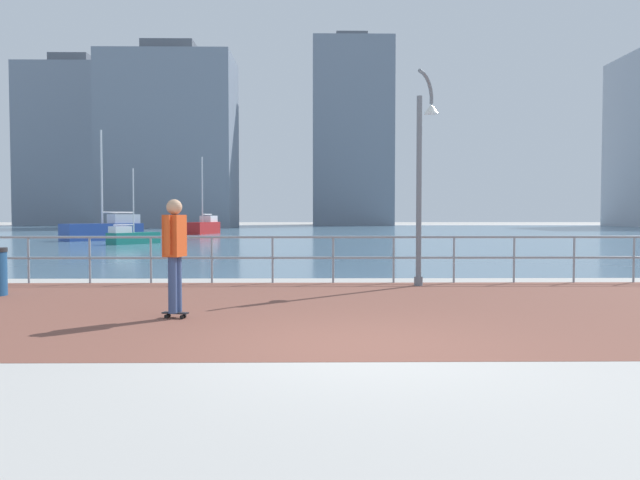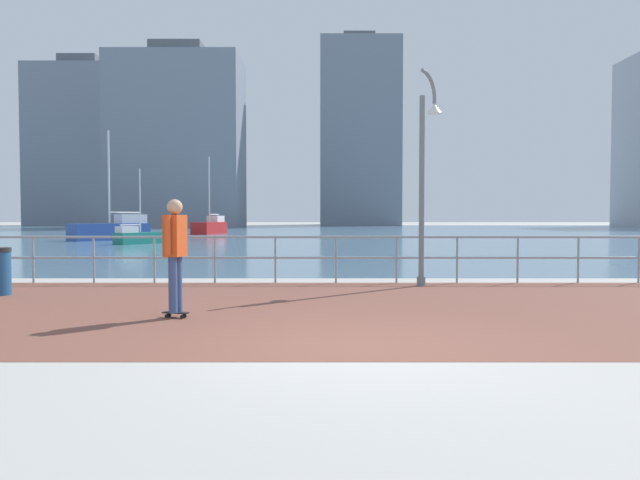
# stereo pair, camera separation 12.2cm
# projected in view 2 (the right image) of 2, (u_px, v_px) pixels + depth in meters

# --- Properties ---
(ground) EXTENTS (220.00, 220.00, 0.00)m
(ground) POSITION_uv_depth(u_px,v_px,m) (323.00, 236.00, 46.99)
(ground) COLOR #ADAAA5
(brick_paving) EXTENTS (28.00, 7.59, 0.01)m
(brick_paving) POSITION_uv_depth(u_px,v_px,m) (340.00, 307.00, 10.13)
(brick_paving) COLOR brown
(brick_paving) RESTS_ON ground
(harbor_water) EXTENTS (180.00, 88.00, 0.00)m
(harbor_water) POSITION_uv_depth(u_px,v_px,m) (322.00, 232.00, 58.89)
(harbor_water) COLOR slate
(harbor_water) RESTS_ON ground
(waterfront_railing) EXTENTS (25.25, 0.06, 1.09)m
(waterfront_railing) POSITION_uv_depth(u_px,v_px,m) (335.00, 250.00, 13.89)
(waterfront_railing) COLOR #8C99A3
(waterfront_railing) RESTS_ON ground
(lamppost) EXTENTS (0.62, 0.70, 4.77)m
(lamppost) POSITION_uv_depth(u_px,v_px,m) (424.00, 167.00, 13.36)
(lamppost) COLOR slate
(lamppost) RESTS_ON ground
(skateboarder) EXTENTS (0.41, 0.56, 1.79)m
(skateboarder) POSITION_uv_depth(u_px,v_px,m) (174.00, 247.00, 9.06)
(skateboarder) COLOR black
(skateboarder) RESTS_ON ground
(sailboat_navy) EXTENTS (4.56, 4.72, 7.04)m
(sailboat_navy) POSITION_uv_depth(u_px,v_px,m) (111.00, 230.00, 38.86)
(sailboat_navy) COLOR #284799
(sailboat_navy) RESTS_ON ground
(sailboat_ivory) EXTENTS (2.44, 4.99, 6.72)m
(sailboat_ivory) POSITION_uv_depth(u_px,v_px,m) (209.00, 226.00, 52.97)
(sailboat_ivory) COLOR #B21E1E
(sailboat_ivory) RESTS_ON ground
(sailboat_white) EXTENTS (2.48, 2.97, 4.19)m
(sailboat_white) POSITION_uv_depth(u_px,v_px,m) (137.00, 237.00, 33.47)
(sailboat_white) COLOR #197266
(sailboat_white) RESTS_ON ground
(tower_beige) EXTENTS (16.17, 10.02, 28.72)m
(tower_beige) POSITION_uv_depth(u_px,v_px,m) (80.00, 146.00, 102.65)
(tower_beige) COLOR slate
(tower_beige) RESTS_ON ground
(tower_slate) EXTENTS (17.65, 10.81, 25.40)m
(tower_slate) POSITION_uv_depth(u_px,v_px,m) (176.00, 142.00, 83.51)
(tower_slate) COLOR slate
(tower_slate) RESTS_ON ground
(tower_concrete) EXTENTS (13.17, 17.21, 32.59)m
(tower_concrete) POSITION_uv_depth(u_px,v_px,m) (357.00, 136.00, 104.70)
(tower_concrete) COLOR slate
(tower_concrete) RESTS_ON ground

